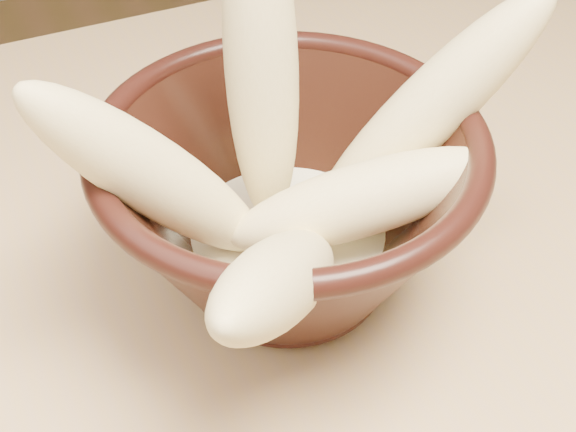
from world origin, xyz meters
The scene contains 7 objects.
bowl centered at (0.10, 0.03, 0.82)m, with size 0.22×0.22×0.12m.
milk_puddle centered at (0.10, 0.03, 0.79)m, with size 0.13×0.13×0.02m, color #FFF6CD.
banana_upright centered at (0.10, 0.06, 0.89)m, with size 0.04×0.04×0.20m, color #E1CA85.
banana_left centered at (0.02, 0.03, 0.86)m, with size 0.04×0.04×0.17m, color #E1CA85.
banana_right centered at (0.18, 0.02, 0.86)m, with size 0.04×0.04×0.19m, color #E1CA85.
banana_across centered at (0.12, 0.00, 0.84)m, with size 0.04×0.04×0.15m, color #E1CA85.
banana_front centered at (0.06, -0.05, 0.85)m, with size 0.04×0.04×0.19m, color #E1CA85.
Camera 1 is at (-0.05, -0.29, 1.13)m, focal length 50.00 mm.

